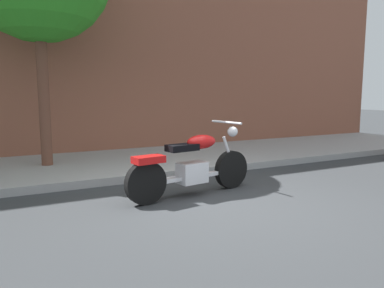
{
  "coord_description": "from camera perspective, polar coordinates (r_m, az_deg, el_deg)",
  "views": [
    {
      "loc": [
        -2.74,
        -4.39,
        1.55
      ],
      "look_at": [
        -0.2,
        0.52,
        0.8
      ],
      "focal_mm": 34.42,
      "sensor_mm": 36.0,
      "label": 1
    }
  ],
  "objects": [
    {
      "name": "sidewalk",
      "position": [
        8.28,
        -7.55,
        -2.66
      ],
      "size": [
        18.12,
        3.15,
        0.14
      ],
      "primitive_type": "cube",
      "color": "#9A9A9A",
      "rests_on": "ground"
    },
    {
      "name": "motorcycle",
      "position": [
        5.64,
        -0.05,
        -3.48
      ],
      "size": [
        2.23,
        0.72,
        1.12
      ],
      "color": "black",
      "rests_on": "ground"
    },
    {
      "name": "ground_plane",
      "position": [
        5.4,
        4.48,
        -9.0
      ],
      "size": [
        60.0,
        60.0,
        0.0
      ],
      "primitive_type": "plane",
      "color": "#303335"
    }
  ]
}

